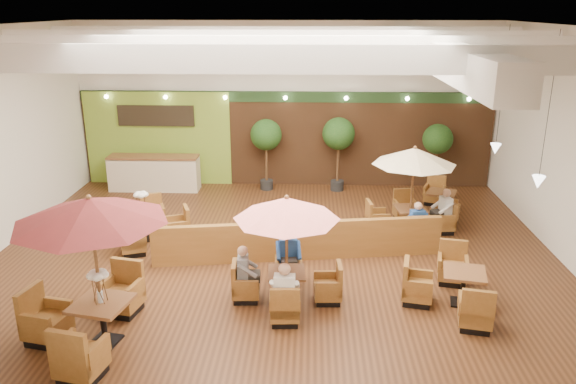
# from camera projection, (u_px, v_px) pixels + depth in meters

# --- Properties ---
(room) EXTENTS (14.04, 14.00, 5.52)m
(room) POSITION_uv_depth(u_px,v_px,m) (287.00, 103.00, 14.06)
(room) COLOR #381E0F
(room) RESTS_ON ground
(service_counter) EXTENTS (3.00, 0.75, 1.18)m
(service_counter) POSITION_uv_depth(u_px,v_px,m) (154.00, 173.00, 18.89)
(service_counter) COLOR beige
(service_counter) RESTS_ON ground
(booth_divider) EXTENTS (7.04, 1.23, 0.98)m
(booth_divider) POSITION_uv_depth(u_px,v_px,m) (299.00, 241.00, 13.67)
(booth_divider) COLOR brown
(booth_divider) RESTS_ON ground
(table_0) EXTENTS (2.81, 2.94, 2.89)m
(table_0) POSITION_uv_depth(u_px,v_px,m) (89.00, 240.00, 9.77)
(table_0) COLOR brown
(table_0) RESTS_ON ground
(table_1) EXTENTS (2.31, 2.31, 2.36)m
(table_1) POSITION_uv_depth(u_px,v_px,m) (287.00, 229.00, 11.37)
(table_1) COLOR brown
(table_1) RESTS_ON ground
(table_2) EXTENTS (2.42, 2.42, 2.44)m
(table_2) POSITION_uv_depth(u_px,v_px,m) (413.00, 174.00, 14.97)
(table_2) COLOR brown
(table_2) RESTS_ON ground
(table_3) EXTENTS (2.59, 2.59, 1.50)m
(table_3) POSITION_uv_depth(u_px,v_px,m) (143.00, 225.00, 14.85)
(table_3) COLOR brown
(table_3) RESTS_ON ground
(table_4) EXTENTS (1.80, 2.60, 0.94)m
(table_4) POSITION_uv_depth(u_px,v_px,m) (449.00, 288.00, 11.67)
(table_4) COLOR brown
(table_4) RESTS_ON ground
(table_5) EXTENTS (1.04, 2.54, 0.89)m
(table_5) POSITION_uv_depth(u_px,v_px,m) (440.00, 203.00, 16.71)
(table_5) COLOR brown
(table_5) RESTS_ON ground
(topiary_0) EXTENTS (1.04, 1.04, 2.41)m
(topiary_0) POSITION_uv_depth(u_px,v_px,m) (266.00, 138.00, 18.55)
(topiary_0) COLOR black
(topiary_0) RESTS_ON ground
(topiary_1) EXTENTS (1.07, 1.07, 2.48)m
(topiary_1) POSITION_uv_depth(u_px,v_px,m) (338.00, 137.00, 18.44)
(topiary_1) COLOR black
(topiary_1) RESTS_ON ground
(topiary_2) EXTENTS (0.99, 0.99, 2.29)m
(topiary_2) POSITION_uv_depth(u_px,v_px,m) (437.00, 142.00, 18.35)
(topiary_2) COLOR black
(topiary_2) RESTS_ON ground
(diner_0) EXTENTS (0.41, 0.33, 0.84)m
(diner_0) POSITION_uv_depth(u_px,v_px,m) (285.00, 287.00, 10.82)
(diner_0) COLOR white
(diner_0) RESTS_ON ground
(diner_1) EXTENTS (0.42, 0.35, 0.81)m
(diner_1) POSITION_uv_depth(u_px,v_px,m) (288.00, 251.00, 12.45)
(diner_1) COLOR #234D9A
(diner_1) RESTS_ON ground
(diner_2) EXTENTS (0.32, 0.39, 0.78)m
(diner_2) POSITION_uv_depth(u_px,v_px,m) (245.00, 268.00, 11.68)
(diner_2) COLOR gray
(diner_2) RESTS_ON ground
(diner_3) EXTENTS (0.40, 0.36, 0.74)m
(diner_3) POSITION_uv_depth(u_px,v_px,m) (417.00, 218.00, 14.42)
(diner_3) COLOR #234D9A
(diner_3) RESTS_ON ground
(diner_4) EXTENTS (0.39, 0.43, 0.80)m
(diner_4) POSITION_uv_depth(u_px,v_px,m) (444.00, 206.00, 15.22)
(diner_4) COLOR white
(diner_4) RESTS_ON ground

